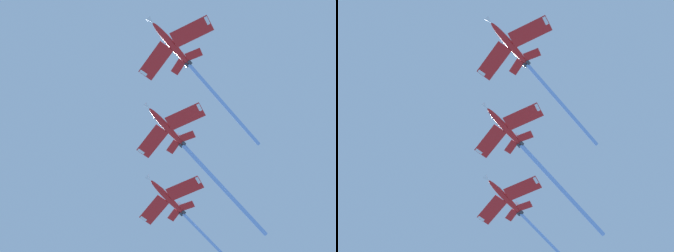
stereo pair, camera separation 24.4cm
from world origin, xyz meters
TOP-DOWN VIEW (x-y plane):
  - jet_lead at (-26.26, -20.57)m, footprint 37.24×19.85m
  - jet_second at (-47.29, -31.60)m, footprint 43.86×19.83m
  - jet_third at (-58.86, -42.26)m, footprint 37.30×19.78m

SIDE VIEW (x-z plane):
  - jet_third at x=-58.86m, z-range 99.08..109.04m
  - jet_second at x=-47.29m, z-range 101.04..112.38m
  - jet_lead at x=-26.26m, z-range 105.02..114.50m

